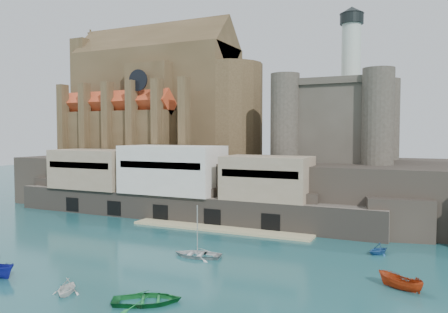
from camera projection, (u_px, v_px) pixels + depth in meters
ground at (142, 257)px, 53.49m from camera, size 300.00×300.00×0.00m
promontory at (255, 184)px, 88.97m from camera, size 100.00×36.00×10.00m
quay at (170, 184)px, 78.35m from camera, size 70.00×12.00×13.05m
church at (162, 103)px, 100.37m from camera, size 47.00×25.93×30.51m
castle_keep at (338, 117)px, 82.97m from camera, size 21.20×21.20×29.30m
boat_1 at (67, 294)px, 41.43m from camera, size 3.42×2.81×3.41m
boat_3 at (147, 303)px, 39.07m from camera, size 3.37×4.47×6.21m
boat_5 at (400, 289)px, 42.73m from camera, size 2.30×2.27×4.55m
boat_6 at (197, 257)px, 53.91m from camera, size 1.74×4.39×5.99m
boat_7 at (378, 254)px, 55.16m from camera, size 3.33×2.98×3.29m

